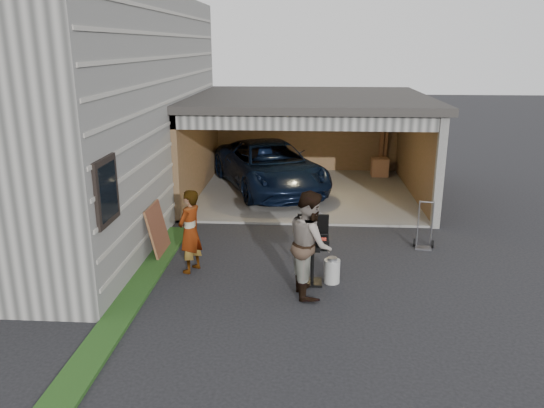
{
  "coord_description": "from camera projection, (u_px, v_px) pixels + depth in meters",
  "views": [
    {
      "loc": [
        0.76,
        -8.87,
        4.27
      ],
      "look_at": [
        0.07,
        1.47,
        1.15
      ],
      "focal_mm": 35.0,
      "sensor_mm": 36.0,
      "label": 1
    }
  ],
  "objects": [
    {
      "name": "ground",
      "position": [
        263.0,
        287.0,
        9.76
      ],
      "size": [
        80.0,
        80.0,
        0.0
      ],
      "primitive_type": "plane",
      "color": "black",
      "rests_on": "ground"
    },
    {
      "name": "woman",
      "position": [
        190.0,
        231.0,
        10.2
      ],
      "size": [
        0.6,
        0.71,
        1.65
      ],
      "primitive_type": "imported",
      "rotation": [
        0.0,
        0.0,
        -1.98
      ],
      "color": "silver",
      "rests_on": "ground"
    },
    {
      "name": "garage",
      "position": [
        307.0,
        129.0,
        15.66
      ],
      "size": [
        6.8,
        6.3,
        2.9
      ],
      "color": "#605E59",
      "rests_on": "ground"
    },
    {
      "name": "man",
      "position": [
        310.0,
        243.0,
        9.24
      ],
      "size": [
        0.88,
        1.04,
        1.9
      ],
      "primitive_type": "imported",
      "rotation": [
        0.0,
        0.0,
        1.77
      ],
      "color": "#513920",
      "rests_on": "ground"
    },
    {
      "name": "minivan",
      "position": [
        270.0,
        168.0,
        15.95
      ],
      "size": [
        4.16,
        5.67,
        1.43
      ],
      "primitive_type": "imported",
      "rotation": [
        0.0,
        0.0,
        0.39
      ],
      "color": "black",
      "rests_on": "ground"
    },
    {
      "name": "groundcover_strip",
      "position": [
        125.0,
        307.0,
        8.94
      ],
      "size": [
        0.5,
        8.0,
        0.06
      ],
      "primitive_type": "cube",
      "color": "#193814",
      "rests_on": "ground"
    },
    {
      "name": "house",
      "position": [
        36.0,
        109.0,
        13.17
      ],
      "size": [
        7.0,
        11.0,
        5.5
      ],
      "primitive_type": "cube",
      "color": "#474744",
      "rests_on": "ground"
    },
    {
      "name": "propane_tank",
      "position": [
        332.0,
        271.0,
        9.88
      ],
      "size": [
        0.31,
        0.31,
        0.45
      ],
      "primitive_type": "cylinder",
      "rotation": [
        0.0,
        0.0,
        0.04
      ],
      "color": "#AFAFAB",
      "rests_on": "ground"
    },
    {
      "name": "hand_truck",
      "position": [
        424.0,
        239.0,
        11.57
      ],
      "size": [
        0.46,
        0.38,
        1.06
      ],
      "rotation": [
        0.0,
        0.0,
        -0.19
      ],
      "color": "gray",
      "rests_on": "ground"
    },
    {
      "name": "bbq_grill",
      "position": [
        313.0,
        244.0,
        9.7
      ],
      "size": [
        0.58,
        0.51,
        1.29
      ],
      "color": "black",
      "rests_on": "ground"
    },
    {
      "name": "plywood_panel",
      "position": [
        158.0,
        230.0,
        11.14
      ],
      "size": [
        0.27,
        0.97,
        1.08
      ],
      "primitive_type": "cube",
      "rotation": [
        0.0,
        -0.21,
        0.0
      ],
      "color": "#57291D",
      "rests_on": "ground"
    }
  ]
}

